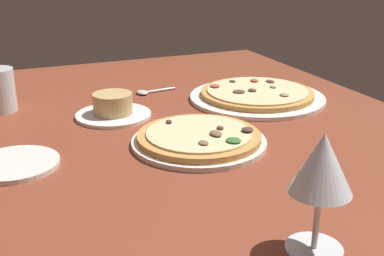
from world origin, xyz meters
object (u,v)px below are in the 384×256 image
(pizza_side, at_px, (257,95))
(spoon, at_px, (147,92))
(pizza_main, at_px, (199,139))
(side_plate, at_px, (15,164))
(ramekin_on_saucer, at_px, (113,108))
(wine_glass_far, at_px, (322,168))

(pizza_side, height_order, spoon, pizza_side)
(pizza_main, xyz_separation_m, side_plate, (0.03, 0.34, -0.01))
(ramekin_on_saucer, height_order, side_plate, ramekin_on_saucer)
(pizza_side, bearing_deg, ramekin_on_saucer, 88.61)
(pizza_main, relative_size, wine_glass_far, 1.64)
(pizza_main, xyz_separation_m, ramekin_on_saucer, (0.23, 0.11, 0.01))
(spoon, bearing_deg, ramekin_on_saucer, 139.30)
(pizza_main, relative_size, pizza_side, 0.78)
(ramekin_on_saucer, distance_m, wine_glass_far, 0.63)
(pizza_main, height_order, pizza_side, pizza_main)
(pizza_side, bearing_deg, pizza_main, 130.73)
(wine_glass_far, xyz_separation_m, spoon, (0.76, -0.02, -0.11))
(ramekin_on_saucer, relative_size, wine_glass_far, 1.06)
(ramekin_on_saucer, bearing_deg, pizza_side, -91.39)
(pizza_main, distance_m, ramekin_on_saucer, 0.25)
(pizza_side, xyz_separation_m, spoon, (0.16, 0.24, -0.01))
(wine_glass_far, bearing_deg, ramekin_on_saucer, 9.93)
(pizza_side, relative_size, side_plate, 2.18)
(pizza_side, bearing_deg, side_plate, 107.29)
(pizza_side, xyz_separation_m, ramekin_on_saucer, (0.01, 0.37, 0.01))
(pizza_main, relative_size, side_plate, 1.70)
(wine_glass_far, height_order, spoon, wine_glass_far)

